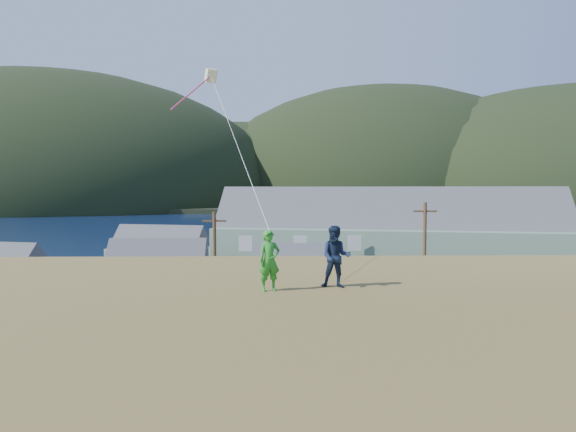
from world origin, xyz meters
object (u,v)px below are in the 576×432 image
object	(u,v)px
lodge	(386,240)
shed_white	(299,277)
shed_palegreen_near	(157,271)
kite_flyer_green	(269,261)
shed_palegreen_far	(158,253)
wharf	(213,255)
kite_flyer_navy	(336,257)

from	to	relation	value
lodge	shed_white	xyz separation A→B (m)	(-9.30, -8.60, -2.28)
shed_palegreen_near	kite_flyer_green	size ratio (longest dim) A/B	5.64
shed_white	shed_palegreen_far	xyz separation A→B (m)	(-15.26, 15.12, 0.26)
shed_white	kite_flyer_green	world-z (taller)	kite_flyer_green
shed_white	wharf	bearing A→B (deg)	111.93
wharf	shed_palegreen_far	distance (m)	15.61
shed_white	kite_flyer_green	distance (m)	30.21
shed_palegreen_near	shed_palegreen_far	size ratio (longest dim) A/B	0.78
shed_palegreen_near	shed_palegreen_far	world-z (taller)	shed_palegreen_far
wharf	shed_white	bearing A→B (deg)	-70.15
shed_palegreen_near	kite_flyer_navy	distance (m)	35.51
shed_palegreen_near	shed_palegreen_far	bearing A→B (deg)	100.77
shed_palegreen_far	kite_flyer_navy	world-z (taller)	kite_flyer_navy
wharf	kite_flyer_green	xyz separation A→B (m)	(8.64, -59.53, 7.55)
kite_flyer_navy	shed_white	bearing A→B (deg)	98.07
kite_flyer_green	kite_flyer_navy	xyz separation A→B (m)	(1.80, 0.40, 0.04)
wharf	kite_flyer_green	bearing A→B (deg)	-81.74
shed_white	kite_flyer_navy	world-z (taller)	kite_flyer_navy
wharf	lodge	world-z (taller)	lodge
shed_palegreen_far	kite_flyer_navy	bearing A→B (deg)	-57.16
wharf	shed_palegreen_far	xyz separation A→B (m)	(-4.47, -14.79, 2.23)
shed_palegreen_near	kite_flyer_navy	size ratio (longest dim) A/B	5.34
shed_palegreen_far	kite_flyer_navy	size ratio (longest dim) A/B	6.85
wharf	shed_palegreen_far	bearing A→B (deg)	-106.80
shed_palegreen_far	shed_white	bearing A→B (deg)	-30.48
shed_palegreen_near	shed_white	xyz separation A→B (m)	(12.77, -3.58, -0.01)
shed_white	shed_palegreen_near	bearing A→B (deg)	166.41
lodge	kite_flyer_green	distance (m)	40.04
kite_flyer_green	lodge	bearing A→B (deg)	54.02
wharf	shed_palegreen_near	bearing A→B (deg)	-94.28
kite_flyer_green	kite_flyer_navy	bearing A→B (deg)	-6.76
shed_palegreen_near	kite_flyer_navy	xyz separation A→B (m)	(12.41, -32.80, 5.61)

